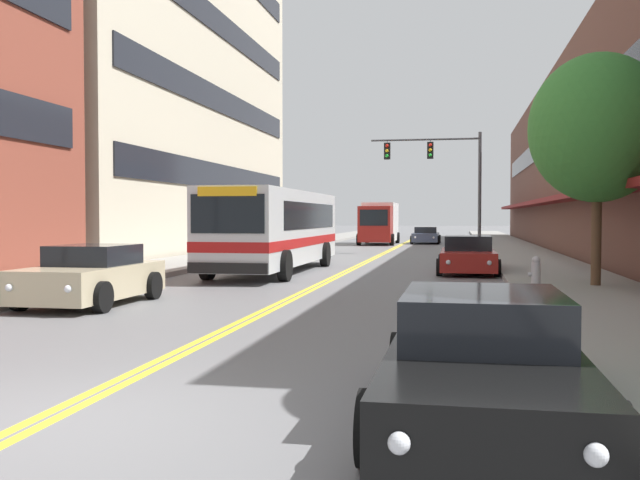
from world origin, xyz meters
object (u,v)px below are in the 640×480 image
object	(u,v)px
car_slate_blue_moving_lead	(426,236)
car_red_parked_right_mid	(468,256)
car_beige_parked_left_near	(91,277)
city_bus	(277,226)
street_tree_right_mid	(598,128)
fire_hydrant	(536,275)
street_lamp_left_near	(3,87)
car_black_parked_right_foreground	(483,363)
box_truck	(379,223)
car_charcoal_parked_left_mid	(307,242)
traffic_signal_mast	(442,168)

from	to	relation	value
car_slate_blue_moving_lead	car_red_parked_right_mid	bearing A→B (deg)	-84.43
car_red_parked_right_mid	car_slate_blue_moving_lead	xyz separation A→B (m)	(-2.78, 28.53, -0.03)
car_beige_parked_left_near	city_bus	bearing A→B (deg)	80.62
street_tree_right_mid	fire_hydrant	xyz separation A→B (m)	(-1.83, -2.45, -3.82)
city_bus	street_lamp_left_near	xyz separation A→B (m)	(-2.45, -12.61, 3.00)
car_black_parked_right_foreground	street_lamp_left_near	bearing A→B (deg)	147.95
car_black_parked_right_foreground	box_truck	bearing A→B (deg)	97.57
car_black_parked_right_foreground	street_lamp_left_near	world-z (taller)	street_lamp_left_near
city_bus	street_tree_right_mid	xyz separation A→B (m)	(10.34, -5.14, 2.76)
box_truck	car_charcoal_parked_left_mid	bearing A→B (deg)	-101.47
box_truck	car_red_parked_right_mid	bearing A→B (deg)	-76.94
car_beige_parked_left_near	traffic_signal_mast	bearing A→B (deg)	73.04
city_bus	car_beige_parked_left_near	bearing A→B (deg)	-99.38
fire_hydrant	box_truck	bearing A→B (deg)	102.48
traffic_signal_mast	fire_hydrant	bearing A→B (deg)	-82.74
street_lamp_left_near	fire_hydrant	world-z (taller)	street_lamp_left_near
box_truck	fire_hydrant	world-z (taller)	box_truck
traffic_signal_mast	car_slate_blue_moving_lead	bearing A→B (deg)	95.87
car_black_parked_right_foreground	fire_hydrant	world-z (taller)	car_black_parked_right_foreground
car_beige_parked_left_near	car_black_parked_right_foreground	bearing A→B (deg)	-42.79
car_black_parked_right_foreground	box_truck	world-z (taller)	box_truck
city_bus	street_tree_right_mid	world-z (taller)	street_tree_right_mid
city_bus	box_truck	world-z (taller)	box_truck
street_lamp_left_near	car_black_parked_right_foreground	bearing A→B (deg)	-32.05
car_beige_parked_left_near	fire_hydrant	size ratio (longest dim) A/B	4.73
street_lamp_left_near	fire_hydrant	size ratio (longest dim) A/B	8.70
car_beige_parked_left_near	street_tree_right_mid	xyz separation A→B (m)	(12.07, 5.34, 3.79)
fire_hydrant	city_bus	bearing A→B (deg)	138.25
box_truck	car_black_parked_right_foreground	bearing A→B (deg)	-82.43
car_charcoal_parked_left_mid	street_tree_right_mid	world-z (taller)	street_tree_right_mid
car_charcoal_parked_left_mid	box_truck	distance (m)	13.41
car_charcoal_parked_left_mid	fire_hydrant	bearing A→B (deg)	-64.39
traffic_signal_mast	street_lamp_left_near	xyz separation A→B (m)	(-8.20, -26.67, -0.05)
traffic_signal_mast	city_bus	bearing A→B (deg)	-112.25
city_bus	car_red_parked_right_mid	world-z (taller)	city_bus
car_beige_parked_left_near	car_black_parked_right_foreground	size ratio (longest dim) A/B	0.90
car_beige_parked_left_near	car_charcoal_parked_left_mid	bearing A→B (deg)	90.18
car_charcoal_parked_left_mid	car_slate_blue_moving_lead	world-z (taller)	car_charcoal_parked_left_mid
car_red_parked_right_mid	box_truck	bearing A→B (deg)	103.06
box_truck	street_tree_right_mid	world-z (taller)	street_tree_right_mid
traffic_signal_mast	box_truck	bearing A→B (deg)	110.69
car_slate_blue_moving_lead	street_tree_right_mid	xyz separation A→B (m)	(6.14, -34.27, 3.85)
street_tree_right_mid	car_slate_blue_moving_lead	bearing A→B (deg)	100.16
city_bus	car_beige_parked_left_near	distance (m)	10.67
car_red_parked_right_mid	street_lamp_left_near	xyz separation A→B (m)	(-9.44, -13.21, 4.06)
car_beige_parked_left_near	traffic_signal_mast	distance (m)	25.98
car_slate_blue_moving_lead	fire_hydrant	world-z (taller)	car_slate_blue_moving_lead
street_lamp_left_near	car_beige_parked_left_near	bearing A→B (deg)	71.31
car_slate_blue_moving_lead	street_tree_right_mid	size ratio (longest dim) A/B	0.77
car_black_parked_right_foreground	car_red_parked_right_mid	distance (m)	19.07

